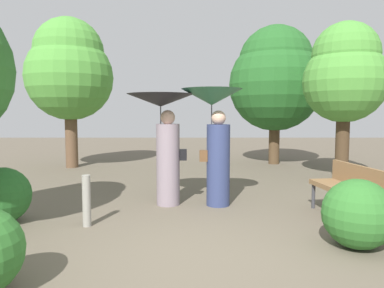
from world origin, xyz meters
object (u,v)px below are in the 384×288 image
at_px(tree_mid_right, 344,74).
at_px(park_bench, 349,186).
at_px(path_marker_post, 86,201).
at_px(tree_near_right, 274,78).
at_px(person_right, 214,127).
at_px(tree_near_left, 68,70).
at_px(person_left, 163,129).

bearing_deg(tree_mid_right, park_bench, -110.96).
distance_m(tree_mid_right, path_marker_post, 6.71).
relative_size(park_bench, tree_near_right, 0.35).
height_order(person_right, park_bench, person_right).
relative_size(person_right, tree_near_left, 0.46).
height_order(park_bench, tree_mid_right, tree_mid_right).
bearing_deg(path_marker_post, person_right, 31.55).
height_order(tree_mid_right, path_marker_post, tree_mid_right).
bearing_deg(park_bench, tree_mid_right, 151.07).
xyz_separation_m(person_left, person_right, (0.89, -0.05, 0.04)).
bearing_deg(tree_near_left, person_right, -47.79).
height_order(tree_near_left, tree_near_right, tree_near_left).
relative_size(person_left, park_bench, 1.27).
relative_size(person_left, tree_near_right, 0.45).
bearing_deg(person_right, path_marker_post, 113.14).
bearing_deg(person_right, tree_mid_right, -61.94).
bearing_deg(tree_near_right, person_right, -113.48).
distance_m(person_left, person_right, 0.89).
bearing_deg(person_right, park_bench, -120.43).
xyz_separation_m(person_right, tree_near_left, (-4.05, 4.46, 1.53)).
height_order(tree_near_left, tree_mid_right, tree_near_left).
relative_size(person_left, tree_near_left, 0.44).
distance_m(person_left, tree_near_left, 5.65).
distance_m(tree_near_left, tree_near_right, 6.37).
xyz_separation_m(person_right, path_marker_post, (-1.92, -1.18, -1.03)).
height_order(person_left, person_right, person_right).
height_order(tree_near_left, path_marker_post, tree_near_left).
relative_size(person_right, tree_mid_right, 0.54).
bearing_deg(person_right, tree_near_right, -31.89).
distance_m(person_left, park_bench, 3.17).
bearing_deg(tree_mid_right, person_right, -143.53).
relative_size(park_bench, tree_near_left, 0.35).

